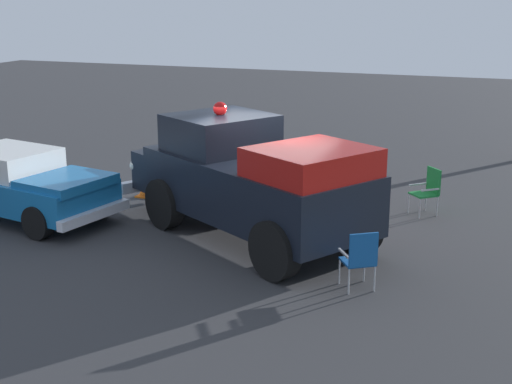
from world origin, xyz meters
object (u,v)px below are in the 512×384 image
object	(u,v)px
spectator_seated	(352,170)
lawn_chair_spare	(429,188)
classic_hot_rod	(20,183)
lawn_chair_by_car	(360,256)
lawn_chair_near_truck	(354,173)
vintage_fire_truck	(249,178)
traffic_cone	(145,184)

from	to	relation	value
spectator_seated	lawn_chair_spare	bearing A→B (deg)	162.54
classic_hot_rod	lawn_chair_by_car	world-z (taller)	classic_hot_rod
lawn_chair_near_truck	vintage_fire_truck	bearing A→B (deg)	70.04
lawn_chair_spare	spectator_seated	xyz separation A→B (m)	(1.84, -0.58, 0.11)
lawn_chair_by_car	lawn_chair_spare	bearing A→B (deg)	-95.63
classic_hot_rod	lawn_chair_by_car	xyz separation A→B (m)	(-7.70, 1.31, -0.16)
traffic_cone	lawn_chair_spare	bearing A→B (deg)	-171.37
classic_hot_rod	lawn_chair_by_car	bearing A→B (deg)	170.36
classic_hot_rod	lawn_chair_by_car	size ratio (longest dim) A/B	4.54
classic_hot_rod	lawn_chair_spare	bearing A→B (deg)	-157.77
lawn_chair_near_truck	lawn_chair_by_car	size ratio (longest dim) A/B	1.00
lawn_chair_spare	spectator_seated	distance (m)	1.93
lawn_chair_near_truck	traffic_cone	world-z (taller)	lawn_chair_near_truck
vintage_fire_truck	lawn_chair_by_car	size ratio (longest dim) A/B	6.10
traffic_cone	vintage_fire_truck	bearing A→B (deg)	151.30
classic_hot_rod	traffic_cone	size ratio (longest dim) A/B	7.29
vintage_fire_truck	lawn_chair_by_car	bearing A→B (deg)	145.40
spectator_seated	traffic_cone	size ratio (longest dim) A/B	2.03
lawn_chair_spare	traffic_cone	size ratio (longest dim) A/B	1.61
lawn_chair_near_truck	spectator_seated	distance (m)	0.17
traffic_cone	lawn_chair_by_car	bearing A→B (deg)	148.60
vintage_fire_truck	classic_hot_rod	xyz separation A→B (m)	(5.05, 0.52, -0.45)
classic_hot_rod	lawn_chair_near_truck	size ratio (longest dim) A/B	4.54
lawn_chair_by_car	vintage_fire_truck	bearing A→B (deg)	-34.60
lawn_chair_spare	vintage_fire_truck	bearing A→B (deg)	42.18
lawn_chair_spare	spectator_seated	bearing A→B (deg)	-17.46
classic_hot_rod	lawn_chair_near_truck	world-z (taller)	classic_hot_rod
vintage_fire_truck	lawn_chair_near_truck	xyz separation A→B (m)	(-1.28, -3.52, -0.61)
lawn_chair_near_truck	traffic_cone	size ratio (longest dim) A/B	1.61
lawn_chair_near_truck	spectator_seated	size ratio (longest dim) A/B	0.79
classic_hot_rod	spectator_seated	distance (m)	7.43
spectator_seated	traffic_cone	bearing A→B (deg)	18.62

